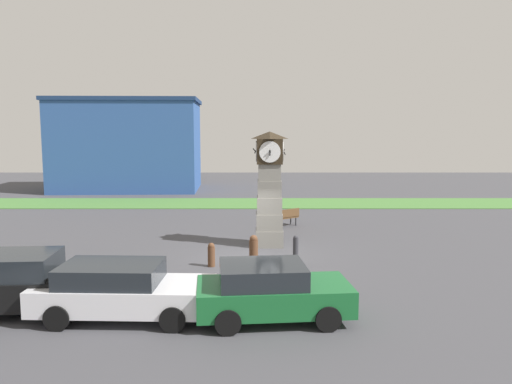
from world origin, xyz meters
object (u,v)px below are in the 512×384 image
clock_tower (268,190)px  car_by_building (269,291)px  bollard_near_tower (210,255)px  car_navy_sedan (17,283)px  bollard_mid_row (252,250)px  bollard_far_row (294,250)px  bench (283,216)px  car_near_tower (120,290)px

clock_tower → car_by_building: clock_tower is taller
bollard_near_tower → car_navy_sedan: (-4.75, -4.51, 0.38)m
bollard_mid_row → bollard_far_row: (1.53, 0.08, -0.01)m
car_navy_sedan → car_by_building: car_navy_sedan is taller
bollard_near_tower → bench: size_ratio=0.54×
bollard_near_tower → bench: bench is taller
car_by_building → bench: bearing=85.0°
bollard_mid_row → bench: bearing=78.0°
bench → bollard_near_tower: bearing=-112.3°
bollard_mid_row → car_near_tower: bearing=-123.6°
bollard_near_tower → car_by_building: (1.98, -5.04, 0.32)m
clock_tower → car_by_building: size_ratio=1.18×
car_by_building → bollard_mid_row: bearing=95.1°
clock_tower → car_navy_sedan: size_ratio=1.05×
car_near_tower → car_by_building: car_by_building is taller
clock_tower → car_navy_sedan: clock_tower is taller
bollard_near_tower → bollard_mid_row: 1.53m
clock_tower → car_by_building: bearing=-91.3°
bench → clock_tower: bearing=-102.1°
bollard_mid_row → bench: 7.44m
clock_tower → car_near_tower: (-4.05, -8.20, -1.62)m
bollard_near_tower → bollard_mid_row: bollard_mid_row is taller
car_near_tower → car_by_building: (3.87, -0.11, 0.01)m
bollard_near_tower → bench: (3.06, 7.47, 0.09)m
bench → car_near_tower: bearing=-111.8°
bollard_mid_row → car_by_building: bearing=-84.9°
clock_tower → car_by_building: 8.47m
bollard_near_tower → car_by_building: size_ratio=0.21×
car_near_tower → bollard_far_row: bearing=46.5°
bollard_near_tower → car_by_building: 5.42m
clock_tower → bollard_near_tower: bearing=-123.4°
bollard_near_tower → bollard_far_row: size_ratio=0.80×
car_navy_sedan → bollard_near_tower: bearing=43.5°
bollard_mid_row → car_by_building: 5.26m
bollard_near_tower → car_navy_sedan: size_ratio=0.19×
bench → car_by_building: bearing=-95.0°
car_navy_sedan → car_by_building: size_ratio=1.12×
bollard_near_tower → bench: bearing=67.7°
bollard_mid_row → car_navy_sedan: 7.84m
bollard_near_tower → car_navy_sedan: bearing=-136.5°
bollard_far_row → car_navy_sedan: car_navy_sedan is taller
bollard_mid_row → clock_tower: bearing=78.1°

